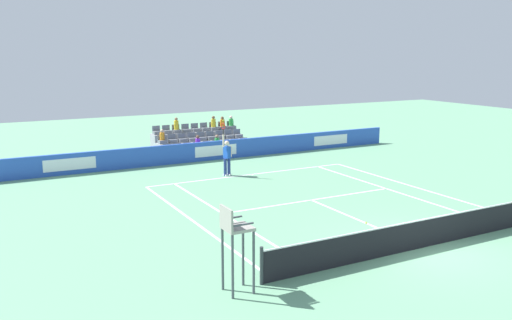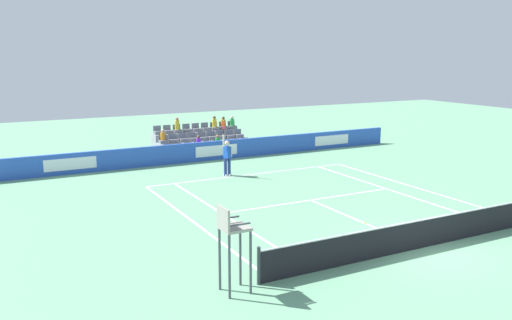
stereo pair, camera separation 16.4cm
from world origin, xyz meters
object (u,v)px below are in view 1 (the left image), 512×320
Objects in this scene: tennis_net at (424,233)px; umpire_chair at (235,237)px; tennis_player at (227,156)px; loose_tennis_ball at (366,223)px.

umpire_chair is at bearing 0.85° from tennis_net.
tennis_net is 5.12× the size of umpire_chair.
tennis_net is at bearing -179.15° from umpire_chair.
tennis_net is 6.84m from umpire_chair.
tennis_net is 12.33m from tennis_player.
tennis_player is 1.22× the size of umpire_chair.
tennis_player is (1.17, -12.26, 0.50)m from tennis_net.
umpire_chair reaches higher than tennis_net.
umpire_chair is 34.41× the size of loose_tennis_ball.
tennis_net is 2.84m from loose_tennis_ball.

